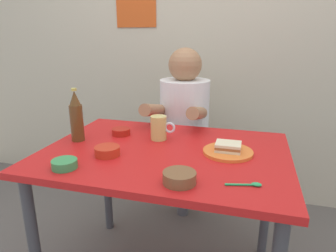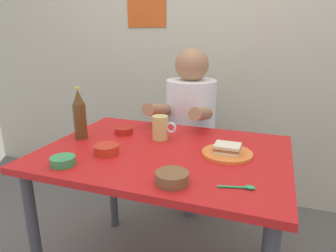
% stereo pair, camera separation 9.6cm
% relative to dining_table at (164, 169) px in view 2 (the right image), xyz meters
% --- Properties ---
extents(wall_back, '(4.40, 0.09, 2.60)m').
position_rel_dining_table_xyz_m(wall_back, '(-0.00, 1.05, 0.65)').
color(wall_back, '#BCB299').
rests_on(wall_back, ground).
extents(dining_table, '(1.10, 0.80, 0.74)m').
position_rel_dining_table_xyz_m(dining_table, '(0.00, 0.00, 0.00)').
color(dining_table, red).
rests_on(dining_table, ground).
extents(stool, '(0.34, 0.34, 0.45)m').
position_rel_dining_table_xyz_m(stool, '(-0.05, 0.63, -0.30)').
color(stool, '#4C4C51').
rests_on(stool, ground).
extents(person_seated, '(0.33, 0.56, 0.72)m').
position_rel_dining_table_xyz_m(person_seated, '(-0.05, 0.62, 0.12)').
color(person_seated, white).
rests_on(person_seated, stool).
extents(plate_orange, '(0.22, 0.22, 0.01)m').
position_rel_dining_table_xyz_m(plate_orange, '(0.28, 0.04, 0.10)').
color(plate_orange, orange).
rests_on(plate_orange, dining_table).
extents(sandwich, '(0.11, 0.09, 0.04)m').
position_rel_dining_table_xyz_m(sandwich, '(0.28, 0.04, 0.13)').
color(sandwich, beige).
rests_on(sandwich, plate_orange).
extents(beer_mug, '(0.13, 0.08, 0.12)m').
position_rel_dining_table_xyz_m(beer_mug, '(-0.07, 0.13, 0.15)').
color(beer_mug, '#D1BC66').
rests_on(beer_mug, dining_table).
extents(beer_bottle, '(0.06, 0.06, 0.26)m').
position_rel_dining_table_xyz_m(beer_bottle, '(-0.45, 0.01, 0.21)').
color(beer_bottle, '#593819').
rests_on(beer_bottle, dining_table).
extents(sambal_bowl_red, '(0.10, 0.10, 0.03)m').
position_rel_dining_table_xyz_m(sambal_bowl_red, '(-0.28, 0.15, 0.11)').
color(sambal_bowl_red, '#B21E14').
rests_on(sambal_bowl_red, dining_table).
extents(dip_bowl_green, '(0.10, 0.10, 0.03)m').
position_rel_dining_table_xyz_m(dip_bowl_green, '(-0.33, -0.29, 0.11)').
color(dip_bowl_green, '#388C4C').
rests_on(dip_bowl_green, dining_table).
extents(condiment_bowl_brown, '(0.12, 0.12, 0.04)m').
position_rel_dining_table_xyz_m(condiment_bowl_brown, '(0.14, -0.29, 0.12)').
color(condiment_bowl_brown, brown).
rests_on(condiment_bowl_brown, dining_table).
extents(sauce_bowl_chili, '(0.11, 0.11, 0.04)m').
position_rel_dining_table_xyz_m(sauce_bowl_chili, '(-0.22, -0.13, 0.12)').
color(sauce_bowl_chili, red).
rests_on(sauce_bowl_chili, dining_table).
extents(spoon, '(0.13, 0.04, 0.01)m').
position_rel_dining_table_xyz_m(spoon, '(0.38, -0.25, 0.10)').
color(spoon, '#26A559').
rests_on(spoon, dining_table).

